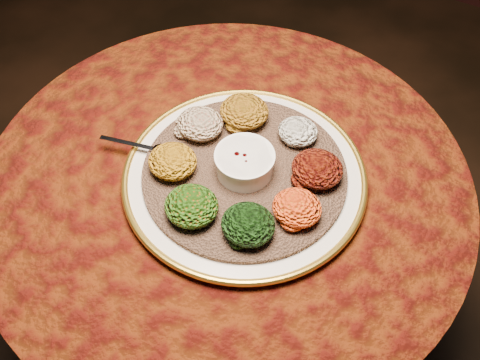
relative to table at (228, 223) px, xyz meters
The scene contains 13 objects.
table is the anchor object (origin of this frame).
platter 0.20m from the table, ahead, with size 0.50×0.50×0.02m.
injera 0.21m from the table, ahead, with size 0.39×0.39×0.01m, color brown.
stew_bowl 0.24m from the table, ahead, with size 0.11×0.11×0.05m.
spoon 0.25m from the table, 164.31° to the right, with size 0.15×0.05×0.01m.
portion_ayib 0.28m from the table, 54.75° to the left, with size 0.08×0.08×0.04m, color silver.
portion_kitfo 0.29m from the table, 19.28° to the left, with size 0.10×0.09×0.05m, color black.
portion_tikil 0.29m from the table, 13.17° to the right, with size 0.09×0.08×0.04m, color #C47A10.
portion_gomen 0.28m from the table, 45.56° to the right, with size 0.09×0.09×0.05m, color black.
portion_mixveg 0.26m from the table, 87.73° to the right, with size 0.10×0.09×0.05m, color #B1470B.
portion_kik 0.25m from the table, 144.42° to the right, with size 0.09×0.09×0.04m, color #AC730F.
portion_timatim 0.25m from the table, 150.10° to the left, with size 0.09×0.09×0.04m, color maroon.
portion_shiro 0.26m from the table, 102.29° to the left, with size 0.10×0.10×0.05m, color #8D5411.
Camera 1 is at (0.34, -0.55, 1.55)m, focal length 40.00 mm.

